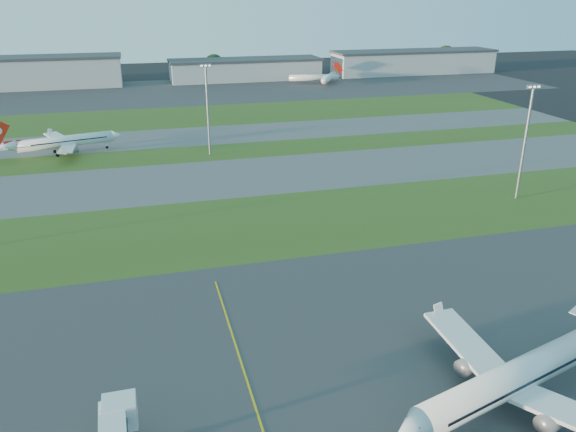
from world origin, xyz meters
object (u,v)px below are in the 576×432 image
object	(u,v)px
airliner_parked	(517,377)
light_mast_centre	(207,104)
airliner_taxiing	(65,142)
mini_jet_far	(314,77)
mini_jet_near	(329,77)
light_mast_east	(526,135)

from	to	relation	value
airliner_parked	light_mast_centre	distance (m)	118.37
airliner_parked	airliner_taxiing	distance (m)	141.68
mini_jet_far	mini_jet_near	bearing A→B (deg)	-5.56
light_mast_centre	mini_jet_near	bearing A→B (deg)	56.94
airliner_parked	mini_jet_far	world-z (taller)	airliner_parked
light_mast_east	mini_jet_far	bearing A→B (deg)	87.31
airliner_parked	mini_jet_near	size ratio (longest dim) A/B	1.36
mini_jet_far	light_mast_east	bearing A→B (deg)	-86.43
airliner_taxiing	mini_jet_far	bearing A→B (deg)	-149.68
airliner_taxiing	light_mast_centre	bearing A→B (deg)	148.91
mini_jet_near	mini_jet_far	distance (m)	7.83
light_mast_centre	light_mast_east	world-z (taller)	same
airliner_taxiing	light_mast_east	bearing A→B (deg)	132.32
mini_jet_far	light_mast_centre	size ratio (longest dim) A/B	1.11
light_mast_centre	light_mast_east	xyz separation A→B (m)	(63.00, -56.00, 0.00)
mini_jet_near	mini_jet_far	xyz separation A→B (m)	(-7.66, 1.60, 0.00)
airliner_parked	mini_jet_near	world-z (taller)	airliner_parked
airliner_parked	airliner_taxiing	bearing A→B (deg)	98.86
airliner_taxiing	light_mast_centre	distance (m)	44.00
airliner_parked	airliner_taxiing	size ratio (longest dim) A/B	1.07
airliner_taxiing	light_mast_east	size ratio (longest dim) A/B	1.25
airliner_taxiing	mini_jet_near	distance (m)	162.14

